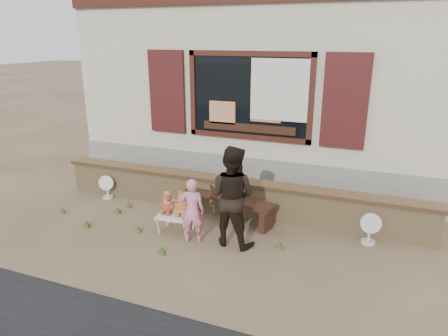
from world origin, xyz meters
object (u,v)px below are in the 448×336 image
at_px(bench, 229,203).
at_px(teddy_bear_left, 168,202).
at_px(adult, 232,196).
at_px(child, 192,211).
at_px(folding_chair, 176,215).
at_px(teddy_bear_right, 183,203).

xyz_separation_m(bench, teddy_bear_left, (-0.79, -0.79, 0.20)).
height_order(teddy_bear_left, adult, adult).
relative_size(bench, child, 1.68).
distance_m(bench, child, 1.02).
xyz_separation_m(folding_chair, teddy_bear_left, (-0.14, -0.01, 0.22)).
distance_m(bench, teddy_bear_left, 1.14).
bearing_deg(child, bench, -121.76).
xyz_separation_m(teddy_bear_left, teddy_bear_right, (0.28, 0.03, 0.03)).
distance_m(folding_chair, teddy_bear_right, 0.28).
height_order(bench, child, child).
height_order(folding_chair, child, child).
height_order(teddy_bear_right, child, child).
relative_size(bench, teddy_bear_left, 4.84).
xyz_separation_m(bench, teddy_bear_right, (-0.52, -0.77, 0.23)).
height_order(child, adult, adult).
distance_m(bench, folding_chair, 1.02).
bearing_deg(bench, teddy_bear_left, -121.33).
height_order(bench, adult, adult).
xyz_separation_m(bench, adult, (0.34, -0.80, 0.48)).
height_order(bench, folding_chair, bench).
distance_m(bench, adult, 0.99).
relative_size(bench, adult, 1.11).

